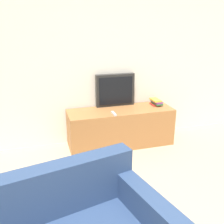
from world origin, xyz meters
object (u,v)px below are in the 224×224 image
television (115,90)px  remote_on_stand (114,114)px  tv_stand (120,127)px  book_stack (156,102)px

television → remote_on_stand: (-0.14, -0.38, -0.24)m
tv_stand → book_stack: 0.69m
tv_stand → remote_on_stand: 0.37m
remote_on_stand → tv_stand: bearing=46.5°
tv_stand → television: (-0.02, 0.21, 0.53)m
television → book_stack: 0.68m
tv_stand → television: bearing=95.8°
tv_stand → book_stack: size_ratio=6.86×
book_stack → remote_on_stand: size_ratio=1.37×
television → remote_on_stand: 0.47m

